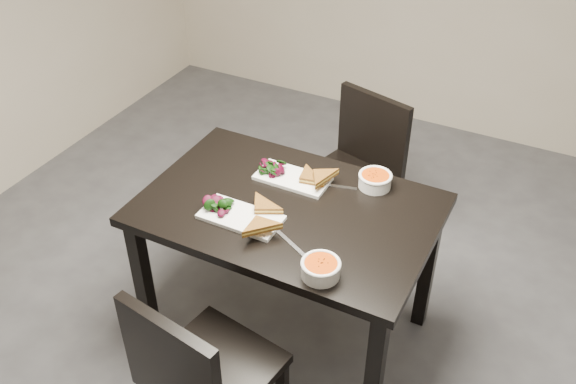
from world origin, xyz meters
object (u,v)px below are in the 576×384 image
Objects in this scene: chair_near at (198,373)px; soup_bowl_near at (321,268)px; plate_near at (241,217)px; soup_bowl_far at (375,180)px; table at (288,224)px; chair_far at (358,165)px; plate_far at (293,178)px.

chair_near is 0.57m from soup_bowl_near.
soup_bowl_far is at bearing 48.60° from plate_near.
soup_bowl_far is (0.40, 0.45, 0.03)m from plate_near.
chair_far is (0.01, 0.78, -0.17)m from table.
table is 0.80m from chair_far.
table is at bearing 99.23° from chair_near.
chair_near is 0.62m from plate_near.
soup_bowl_near is at bearing -46.94° from table.
plate_far is (-0.36, 0.48, -0.03)m from soup_bowl_near.
plate_near is at bearing -82.89° from chair_far.
chair_far reaches higher than table.
plate_near is at bearing -100.63° from plate_far.
chair_near is at bearing -85.60° from plate_far.
soup_bowl_near is at bearing -60.10° from chair_far.
soup_bowl_far is (0.33, 0.12, 0.03)m from plate_far.
plate_near is 0.44m from soup_bowl_near.
soup_bowl_far is at bearing -46.89° from chair_far.
chair_far is 1.16m from soup_bowl_near.
chair_far is 5.90× the size of soup_bowl_far.
plate_far is at bearing 126.39° from soup_bowl_near.
table is 0.42m from soup_bowl_far.
soup_bowl_far reaches higher than plate_near.
chair_near is 2.59× the size of plate_near.
plate_far is (-0.07, 0.88, 0.27)m from chair_near.
plate_far is 0.35m from soup_bowl_far.
plate_near is (-0.13, 0.54, 0.27)m from chair_near.
plate_far reaches higher than table.
soup_bowl_near is 0.60m from plate_far.
plate_far is at bearing 79.37° from plate_near.
soup_bowl_far reaches higher than table.
chair_near is 5.85× the size of soup_bowl_near.
chair_near reaches higher than table.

